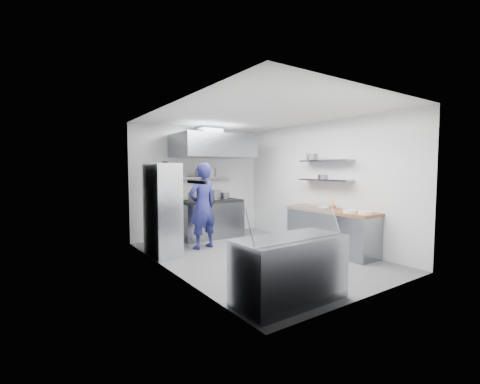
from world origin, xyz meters
TOP-DOWN VIEW (x-y plane):
  - floor at (0.00, 0.00)m, footprint 5.00×5.00m
  - ceiling at (0.00, 0.00)m, footprint 5.00×5.00m
  - wall_back at (0.00, 2.50)m, footprint 3.60×2.80m
  - wall_front at (0.00, -2.50)m, footprint 3.60×2.80m
  - wall_left at (-1.80, 0.00)m, footprint 2.80×5.00m
  - wall_right at (1.80, 0.00)m, footprint 2.80×5.00m
  - gas_range at (0.10, 2.10)m, footprint 1.60×0.80m
  - cooktop at (0.10, 2.10)m, footprint 1.57×0.78m
  - stock_pot_left at (-0.37, 2.10)m, footprint 0.26×0.26m
  - stock_pot_mid at (0.25, 2.15)m, footprint 0.36×0.36m
  - stock_pot_right at (0.60, 2.19)m, footprint 0.23×0.23m
  - over_range_shelf at (0.10, 2.34)m, footprint 1.60×0.30m
  - shelf_pot_a at (-0.17, 2.12)m, footprint 0.24×0.24m
  - shelf_pot_b at (0.32, 2.48)m, footprint 0.30×0.30m
  - extractor_hood at (0.10, 1.93)m, footprint 1.90×1.15m
  - hood_duct at (0.10, 2.15)m, footprint 0.55×0.55m
  - red_firebox at (-1.25, 2.44)m, footprint 0.22×0.10m
  - chef at (-0.59, 1.18)m, footprint 0.75×0.55m
  - wire_rack at (-1.53, 1.12)m, footprint 0.50×0.90m
  - rack_bin_a at (-1.53, 0.98)m, footprint 0.15×0.19m
  - rack_bin_b at (-1.53, 1.37)m, footprint 0.14×0.18m
  - rack_jar at (-1.48, 1.05)m, footprint 0.12×0.12m
  - knife_strip at (-1.78, -0.90)m, footprint 0.04×0.55m
  - prep_counter_base at (1.48, -0.60)m, footprint 0.62×2.00m
  - prep_counter_top at (1.48, -0.60)m, footprint 0.65×2.04m
  - plate_stack_a at (1.40, -1.47)m, footprint 0.26×0.26m
  - plate_stack_b at (1.30, -1.20)m, footprint 0.24×0.24m
  - copper_pan at (1.64, -0.50)m, footprint 0.16×0.16m
  - squeeze_bottle at (1.69, -0.46)m, footprint 0.06×0.06m
  - mixing_bowl at (1.29, -0.55)m, footprint 0.25×0.25m
  - wall_shelf_lower at (1.64, -0.30)m, footprint 0.30×1.30m
  - wall_shelf_upper at (1.64, -0.30)m, footprint 0.30×1.30m
  - shelf_pot_c at (1.51, -0.35)m, footprint 0.22×0.22m
  - shelf_pot_d at (1.49, -0.05)m, footprint 0.25×0.25m
  - display_case at (-1.00, -2.00)m, footprint 1.50×0.70m
  - display_glass at (-1.00, -2.12)m, footprint 1.47×0.19m

SIDE VIEW (x-z plane):
  - floor at x=0.00m, z-range 0.00..0.00m
  - prep_counter_base at x=1.48m, z-range 0.00..0.84m
  - display_case at x=-1.00m, z-range 0.00..0.85m
  - gas_range at x=0.10m, z-range 0.00..0.90m
  - rack_bin_a at x=-1.53m, z-range 0.71..0.89m
  - prep_counter_top at x=1.48m, z-range 0.84..0.90m
  - wire_rack at x=-1.53m, z-range 0.00..1.85m
  - mixing_bowl at x=1.29m, z-range 0.90..0.95m
  - cooktop at x=0.10m, z-range 0.90..0.96m
  - plate_stack_a at x=1.40m, z-range 0.90..0.96m
  - plate_stack_b at x=1.30m, z-range 0.90..0.96m
  - copper_pan at x=1.64m, z-range 0.90..0.96m
  - chef at x=-0.59m, z-range 0.00..1.87m
  - squeeze_bottle at x=1.69m, z-range 0.90..1.08m
  - stock_pot_right at x=0.60m, z-range 0.96..1.12m
  - stock_pot_left at x=-0.37m, z-range 0.96..1.16m
  - display_glass at x=-1.00m, z-range 0.86..1.28m
  - stock_pot_mid at x=0.25m, z-range 0.96..1.20m
  - rack_bin_b at x=-1.53m, z-range 1.22..1.38m
  - wall_back at x=0.00m, z-range 1.39..1.41m
  - wall_front at x=0.00m, z-range 1.39..1.41m
  - wall_left at x=-1.80m, z-range 1.39..1.41m
  - wall_right at x=1.80m, z-range 1.39..1.41m
  - red_firebox at x=-1.25m, z-range 1.29..1.55m
  - wall_shelf_lower at x=1.64m, z-range 1.48..1.52m
  - over_range_shelf at x=0.10m, z-range 1.50..1.54m
  - knife_strip at x=-1.78m, z-range 1.53..1.57m
  - shelf_pot_c at x=1.51m, z-range 1.52..1.62m
  - shelf_pot_a at x=-0.17m, z-range 1.54..1.72m
  - shelf_pot_b at x=0.32m, z-range 1.54..1.76m
  - rack_jar at x=-1.48m, z-range 1.71..1.89m
  - wall_shelf_upper at x=1.64m, z-range 1.90..1.94m
  - shelf_pot_d at x=1.49m, z-range 1.94..2.08m
  - extractor_hood at x=0.10m, z-range 2.02..2.57m
  - hood_duct at x=0.10m, z-range 2.56..2.80m
  - ceiling at x=0.00m, z-range 2.80..2.80m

